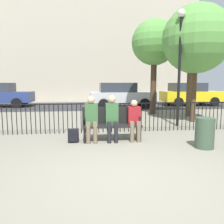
{
  "coord_description": "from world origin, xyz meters",
  "views": [
    {
      "loc": [
        -0.69,
        -3.54,
        1.56
      ],
      "look_at": [
        0.0,
        2.27,
        0.8
      ],
      "focal_mm": 35.0,
      "sensor_mm": 36.0,
      "label": 1
    }
  ],
  "objects": [
    {
      "name": "parked_car_2",
      "position": [
        6.76,
        11.45,
        0.84
      ],
      "size": [
        4.2,
        1.94,
        1.62
      ],
      "color": "yellow",
      "rests_on": "ground"
    },
    {
      "name": "tree_0",
      "position": [
        3.67,
        4.89,
        3.29
      ],
      "size": [
        2.68,
        2.68,
        4.64
      ],
      "color": "#4C3823",
      "rests_on": "ground"
    },
    {
      "name": "tree_1",
      "position": [
        2.78,
        7.5,
        3.59
      ],
      "size": [
        2.29,
        2.29,
        4.79
      ],
      "color": "#422D1E",
      "rests_on": "ground"
    },
    {
      "name": "ground_plane",
      "position": [
        0.0,
        0.0,
        0.0
      ],
      "size": [
        80.0,
        80.0,
        0.0
      ],
      "primitive_type": "plane",
      "color": "gray"
    },
    {
      "name": "street_surface",
      "position": [
        0.0,
        12.0,
        0.0
      ],
      "size": [
        24.0,
        6.0,
        0.01
      ],
      "color": "#2B2B2D",
      "rests_on": "ground"
    },
    {
      "name": "lamp_post",
      "position": [
        2.67,
        4.11,
        2.7
      ],
      "size": [
        0.28,
        0.28,
        4.15
      ],
      "color": "black",
      "rests_on": "ground"
    },
    {
      "name": "building_facade",
      "position": [
        0.0,
        20.0,
        6.02
      ],
      "size": [
        20.0,
        6.0,
        12.04
      ],
      "color": "#B2A893",
      "rests_on": "ground"
    },
    {
      "name": "parked_car_1",
      "position": [
        1.59,
        10.7,
        0.84
      ],
      "size": [
        4.2,
        1.94,
        1.62
      ],
      "color": "#B7B7BC",
      "rests_on": "ground"
    },
    {
      "name": "backpack",
      "position": [
        -1.05,
        2.26,
        0.17
      ],
      "size": [
        0.28,
        0.24,
        0.35
      ],
      "color": "black",
      "rests_on": "ground"
    },
    {
      "name": "seated_person_0",
      "position": [
        -0.56,
        2.22,
        0.69
      ],
      "size": [
        0.34,
        0.39,
        1.24
      ],
      "color": "brown",
      "rests_on": "ground"
    },
    {
      "name": "seated_person_2",
      "position": [
        0.6,
        2.22,
        0.63
      ],
      "size": [
        0.34,
        0.39,
        1.13
      ],
      "color": "brown",
      "rests_on": "ground"
    },
    {
      "name": "trash_bin",
      "position": [
        2.16,
        1.34,
        0.37
      ],
      "size": [
        0.45,
        0.45,
        0.75
      ],
      "color": "#384C38",
      "rests_on": "ground"
    },
    {
      "name": "park_bench",
      "position": [
        0.0,
        2.35,
        0.49
      ],
      "size": [
        1.61,
        0.45,
        0.92
      ],
      "color": "black",
      "rests_on": "ground"
    },
    {
      "name": "tree_2",
      "position": [
        4.3,
        6.51,
        3.78
      ],
      "size": [
        2.64,
        2.64,
        5.14
      ],
      "color": "brown",
      "rests_on": "ground"
    },
    {
      "name": "seated_person_1",
      "position": [
        -0.01,
        2.22,
        0.7
      ],
      "size": [
        0.34,
        0.39,
        1.25
      ],
      "color": "black",
      "rests_on": "ground"
    },
    {
      "name": "fence_railing",
      "position": [
        -0.02,
        3.35,
        0.56
      ],
      "size": [
        9.01,
        0.03,
        0.95
      ],
      "color": "black",
      "rests_on": "ground"
    }
  ]
}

